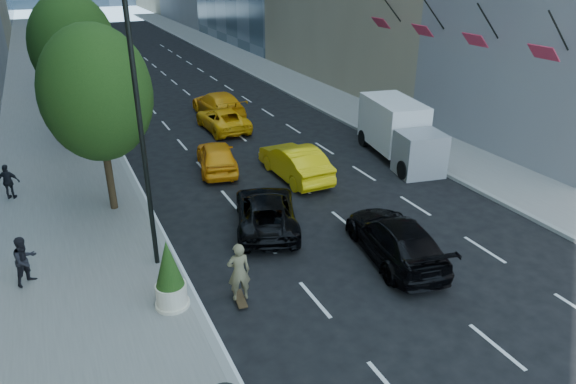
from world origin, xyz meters
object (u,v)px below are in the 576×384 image
black_sedan_mercedes (395,238)px  planter_shrub (169,276)px  city_bus (99,69)px  skateboarder (239,276)px  box_truck (399,131)px  black_sedan_lincoln (266,211)px

black_sedan_mercedes → planter_shrub: (-7.80, 0.41, 0.46)m
city_bus → skateboarder: bearing=-69.2°
black_sedan_mercedes → box_truck: size_ratio=0.81×
planter_shrub → skateboarder: bearing=-14.9°
planter_shrub → black_sedan_lincoln: bearing=38.0°
black_sedan_lincoln → planter_shrub: 5.86m
skateboarder → black_sedan_lincoln: skateboarder is taller
black_sedan_lincoln → black_sedan_mercedes: 5.12m
black_sedan_mercedes → city_bus: city_bus is taller
black_sedan_mercedes → box_truck: (6.05, 8.05, 0.73)m
city_bus → black_sedan_mercedes: bearing=-58.6°
box_truck → planter_shrub: bearing=-140.8°
box_truck → planter_shrub: size_ratio=2.87×
city_bus → black_sedan_lincoln: bearing=-63.6°
skateboarder → city_bus: bearing=-81.4°
black_sedan_lincoln → box_truck: size_ratio=0.77×
black_sedan_lincoln → planter_shrub: (-4.60, -3.59, 0.52)m
planter_shrub → city_bus: bearing=86.7°
box_truck → black_sedan_mercedes: bearing=-116.6°
black_sedan_lincoln → planter_shrub: planter_shrub is taller
black_sedan_mercedes → planter_shrub: bearing=7.1°
black_sedan_mercedes → box_truck: bearing=-116.8°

